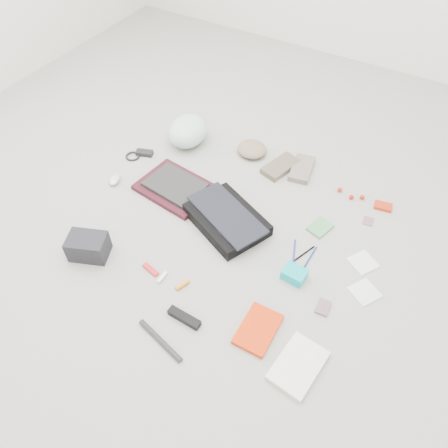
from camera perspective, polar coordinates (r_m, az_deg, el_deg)
The scene contains 33 objects.
ground_plane at distance 2.21m, azimuth 0.00°, elevation -0.86°, with size 4.00×4.00×0.00m, color gray.
messenger_bag at distance 2.21m, azimuth 0.37°, elevation 0.59°, with size 0.40×0.28×0.07m, color black.
bag_flap at distance 2.18m, azimuth 0.37°, elevation 1.27°, with size 0.43×0.20×0.01m, color black.
laptop_sleeve at distance 2.42m, azimuth -6.37°, elevation 4.71°, with size 0.39×0.29×0.03m, color #3B111A.
laptop at distance 2.40m, azimuth -6.42°, elevation 5.11°, with size 0.30×0.22×0.02m, color black.
bike_helmet at distance 2.69m, azimuth -4.76°, elevation 12.03°, with size 0.22×0.28×0.17m, color silver.
beanie at distance 2.63m, azimuth 3.68°, elevation 9.74°, with size 0.18×0.17×0.06m, color #816B52.
mitten_left at distance 2.55m, azimuth 7.39°, elevation 7.45°, with size 0.11×0.23×0.03m, color brown.
mitten_right at distance 2.55m, azimuth 10.12°, elevation 7.11°, with size 0.11×0.22×0.03m, color slate.
power_brick at distance 2.67m, azimuth -10.34°, elevation 9.12°, with size 0.10×0.05×0.03m, color black.
cable_coil at distance 2.67m, azimuth -11.85°, elevation 8.66°, with size 0.09×0.09×0.01m, color black.
mouse at distance 2.52m, azimuth -14.09°, elevation 5.68°, with size 0.06×0.10×0.04m, color silver.
camera_bag at distance 2.16m, azimuth -17.32°, elevation -2.81°, with size 0.18×0.13×0.12m, color black.
multitool at distance 2.08m, azimuth -9.56°, elevation -5.89°, with size 0.09×0.03×0.01m, color red.
toiletry_tube_white at distance 2.04m, azimuth -8.09°, elevation -6.90°, with size 0.02×0.02×0.06m, color white.
toiletry_tube_orange at distance 2.01m, azimuth -5.46°, elevation -7.91°, with size 0.02×0.02×0.07m, color orange.
u_lock at distance 1.91m, azimuth -5.22°, elevation -12.10°, with size 0.15×0.04×0.03m, color black.
bike_pump at distance 1.88m, azimuth -8.32°, elevation -14.82°, with size 0.02×0.02×0.25m, color black.
book_red at distance 1.89m, azimuth 4.46°, elevation -13.54°, with size 0.14×0.22×0.02m, color red.
book_white at distance 1.84m, azimuth 9.64°, elevation -17.76°, with size 0.16×0.24×0.03m, color beige.
notepad at distance 2.26m, azimuth 12.40°, elevation -0.46°, with size 0.09×0.12×0.01m, color #498652.
pen_blue at distance 2.14m, azimuth 9.15°, elevation -3.60°, with size 0.01×0.01×0.15m, color navy.
pen_black at distance 2.14m, azimuth 10.32°, elevation -3.89°, with size 0.01×0.01×0.15m, color black.
pen_navy at distance 2.14m, azimuth 11.23°, elevation -4.25°, with size 0.01×0.01×0.14m, color navy.
accordion_wallet at distance 2.04m, azimuth 9.16°, elevation -6.49°, with size 0.10×0.08×0.05m, color #08B6BD.
card_deck at distance 1.99m, azimuth 12.81°, elevation -10.54°, with size 0.05×0.08×0.01m, color slate.
napkin_top at distance 2.18m, azimuth 17.69°, elevation -4.81°, with size 0.11×0.11×0.01m, color silver.
napkin_bottom at distance 2.08m, azimuth 17.89°, elevation -8.46°, with size 0.11×0.11×0.01m, color silver.
lollipop_a at distance 2.47m, azimuth 14.88°, elevation 4.37°, with size 0.03×0.03×0.03m, color #B02016.
lollipop_b at distance 2.45m, azimuth 16.31°, elevation 3.38°, with size 0.03×0.03×0.03m, color red.
lollipop_c at distance 2.46m, azimuth 17.60°, elevation 3.35°, with size 0.03×0.03×0.03m, color #AB1C06.
altoids_tin at distance 2.46m, azimuth 20.06°, elevation 2.19°, with size 0.09×0.06×0.02m, color #B72911.
stamp_sheet at distance 2.36m, azimuth 18.32°, elevation 0.34°, with size 0.05×0.06×0.00m, color #83576A.
Camera 1 is at (0.73, -1.24, 1.67)m, focal length 35.00 mm.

